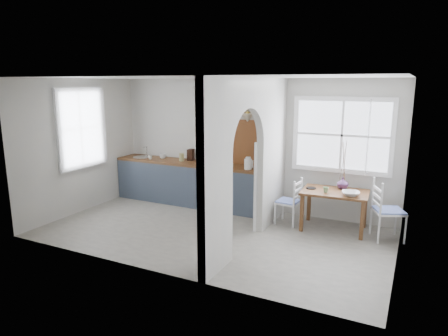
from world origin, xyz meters
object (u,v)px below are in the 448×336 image
at_px(chair_left, 288,201).
at_px(chair_right, 389,210).
at_px(kettle, 248,163).
at_px(vase, 343,183).
at_px(dining_table, 334,210).

xyz_separation_m(chair_left, chair_right, (1.68, 0.01, 0.07)).
xyz_separation_m(kettle, vase, (1.75, 0.14, -0.23)).
relative_size(chair_right, vase, 4.90).
xyz_separation_m(chair_left, kettle, (-0.86, 0.16, 0.59)).
distance_m(dining_table, chair_left, 0.81).
distance_m(dining_table, chair_right, 0.90).
bearing_deg(vase, kettle, -175.41).
relative_size(chair_left, kettle, 3.59).
bearing_deg(dining_table, chair_right, -6.63).
relative_size(chair_right, kettle, 4.20).
bearing_deg(chair_right, dining_table, 62.88).
bearing_deg(chair_right, chair_left, 66.90).
relative_size(dining_table, chair_left, 1.30).
xyz_separation_m(chair_right, vase, (-0.80, 0.29, 0.30)).
bearing_deg(dining_table, vase, 67.44).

